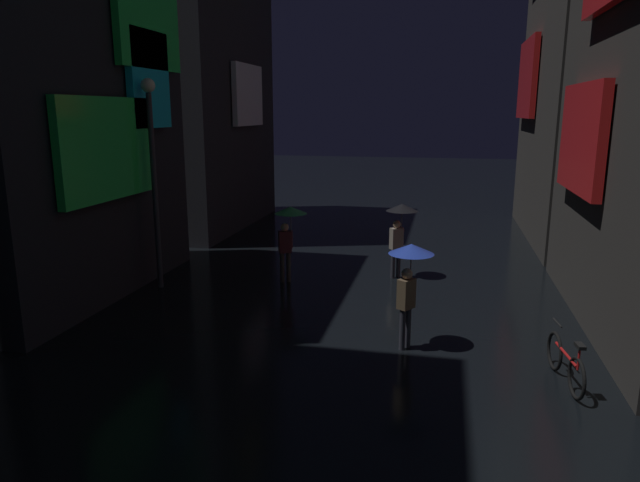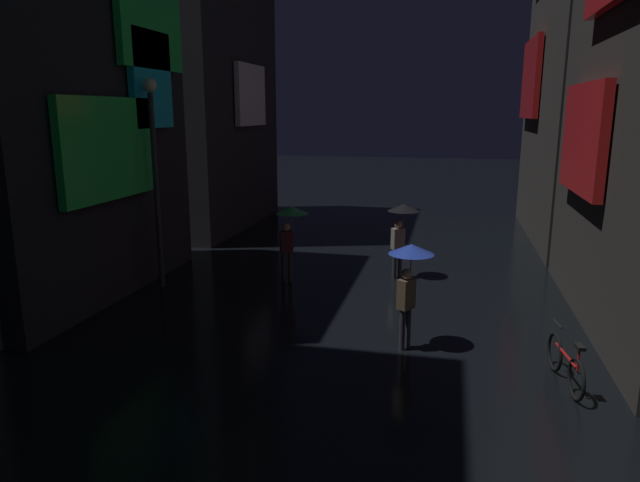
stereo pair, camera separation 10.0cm
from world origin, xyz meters
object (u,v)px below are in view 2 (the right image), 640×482
(streetlamp_left_far, at_px, (154,160))
(pedestrian_foreground_left_blue, at_px, (410,267))
(pedestrian_midstreet_left_black, at_px, (402,220))
(bicycle_parked_at_storefront, at_px, (565,364))
(pedestrian_midstreet_centre_green, at_px, (290,223))

(streetlamp_left_far, bearing_deg, pedestrian_foreground_left_blue, -20.90)
(pedestrian_midstreet_left_black, height_order, bicycle_parked_at_storefront, pedestrian_midstreet_left_black)
(pedestrian_midstreet_centre_green, bearing_deg, pedestrian_midstreet_left_black, 20.16)
(pedestrian_midstreet_left_black, relative_size, bicycle_parked_at_storefront, 1.17)
(pedestrian_foreground_left_blue, height_order, pedestrian_midstreet_centre_green, same)
(pedestrian_midstreet_left_black, bearing_deg, pedestrian_midstreet_centre_green, -159.84)
(pedestrian_midstreet_left_black, xyz_separation_m, pedestrian_midstreet_centre_green, (-2.95, -1.08, 0.00))
(pedestrian_foreground_left_blue, bearing_deg, bicycle_parked_at_storefront, -20.65)
(pedestrian_midstreet_left_black, distance_m, pedestrian_midstreet_centre_green, 3.15)
(bicycle_parked_at_storefront, bearing_deg, pedestrian_foreground_left_blue, 159.35)
(pedestrian_foreground_left_blue, relative_size, bicycle_parked_at_storefront, 1.17)
(pedestrian_foreground_left_blue, xyz_separation_m, bicycle_parked_at_storefront, (2.80, -1.05, -1.28))
(pedestrian_midstreet_centre_green, height_order, bicycle_parked_at_storefront, pedestrian_midstreet_centre_green)
(streetlamp_left_far, bearing_deg, bicycle_parked_at_storefront, -20.83)
(pedestrian_foreground_left_blue, relative_size, pedestrian_midstreet_left_black, 1.00)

